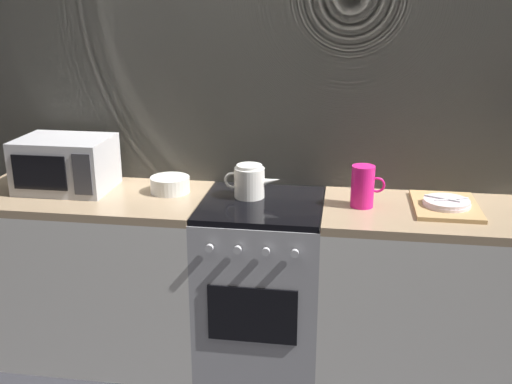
# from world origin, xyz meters

# --- Properties ---
(ground_plane) EXTENTS (8.00, 8.00, 0.00)m
(ground_plane) POSITION_xyz_m (0.00, 0.00, 0.00)
(ground_plane) COLOR #2D2D33
(back_wall) EXTENTS (3.60, 0.05, 2.40)m
(back_wall) POSITION_xyz_m (0.00, 0.32, 1.20)
(back_wall) COLOR #B2AD9E
(back_wall) RESTS_ON ground_plane
(counter_left) EXTENTS (1.20, 0.60, 0.90)m
(counter_left) POSITION_xyz_m (-0.90, 0.00, 0.45)
(counter_left) COLOR silver
(counter_left) RESTS_ON ground_plane
(stove_unit) EXTENTS (0.60, 0.63, 0.90)m
(stove_unit) POSITION_xyz_m (-0.00, -0.00, 0.45)
(stove_unit) COLOR #9E9EA3
(stove_unit) RESTS_ON ground_plane
(counter_right) EXTENTS (1.20, 0.60, 0.90)m
(counter_right) POSITION_xyz_m (0.90, 0.00, 0.45)
(counter_right) COLOR silver
(counter_right) RESTS_ON ground_plane
(microwave) EXTENTS (0.46, 0.35, 0.27)m
(microwave) POSITION_xyz_m (-1.03, 0.05, 1.04)
(microwave) COLOR #B2B2B7
(microwave) RESTS_ON counter_left
(kettle) EXTENTS (0.28, 0.15, 0.17)m
(kettle) POSITION_xyz_m (-0.07, 0.07, 0.98)
(kettle) COLOR white
(kettle) RESTS_ON stove_unit
(mixing_bowl) EXTENTS (0.20, 0.20, 0.08)m
(mixing_bowl) POSITION_xyz_m (-0.48, 0.09, 0.94)
(mixing_bowl) COLOR silver
(mixing_bowl) RESTS_ON counter_left
(pitcher) EXTENTS (0.16, 0.11, 0.20)m
(pitcher) POSITION_xyz_m (0.48, 0.01, 1.00)
(pitcher) COLOR #E5197A
(pitcher) RESTS_ON counter_right
(dish_pile) EXTENTS (0.30, 0.40, 0.06)m
(dish_pile) POSITION_xyz_m (0.87, 0.04, 0.92)
(dish_pile) COLOR tan
(dish_pile) RESTS_ON counter_right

